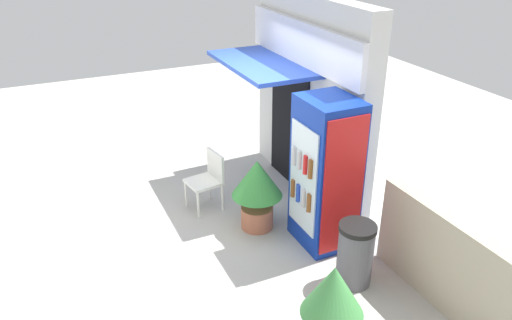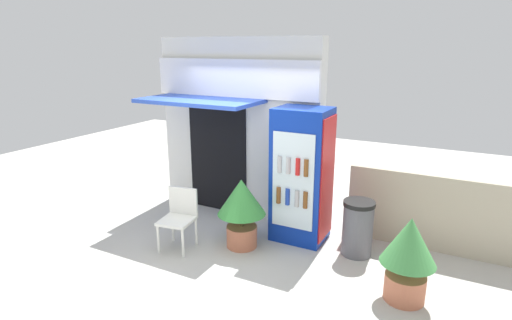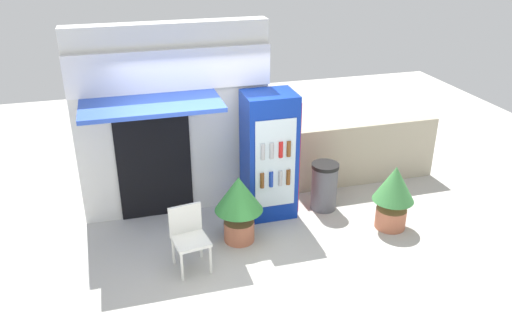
# 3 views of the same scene
# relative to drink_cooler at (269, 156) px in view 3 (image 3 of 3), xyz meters

# --- Properties ---
(ground) EXTENTS (16.00, 16.00, 0.00)m
(ground) POSITION_rel_drink_cooler_xyz_m (-0.92, -1.01, -0.99)
(ground) COLOR beige
(storefront_building) EXTENTS (2.90, 1.27, 2.95)m
(storefront_building) POSITION_rel_drink_cooler_xyz_m (-1.38, 0.51, 0.54)
(storefront_building) COLOR silver
(storefront_building) RESTS_ON ground
(drink_cooler) EXTENTS (0.78, 0.69, 1.97)m
(drink_cooler) POSITION_rel_drink_cooler_xyz_m (0.00, 0.00, 0.00)
(drink_cooler) COLOR #0C2D9E
(drink_cooler) RESTS_ON ground
(plastic_chair) EXTENTS (0.50, 0.51, 0.86)m
(plastic_chair) POSITION_rel_drink_cooler_xyz_m (-1.43, -1.05, -0.49)
(plastic_chair) COLOR white
(plastic_chair) RESTS_ON ground
(potted_plant_near_shop) EXTENTS (0.69, 0.69, 1.02)m
(potted_plant_near_shop) POSITION_rel_drink_cooler_xyz_m (-0.65, -0.64, -0.35)
(potted_plant_near_shop) COLOR #BC6B4C
(potted_plant_near_shop) RESTS_ON ground
(potted_plant_curbside) EXTENTS (0.61, 0.61, 1.01)m
(potted_plant_curbside) POSITION_rel_drink_cooler_xyz_m (1.64, -0.92, -0.39)
(potted_plant_curbside) COLOR #BC6B4C
(potted_plant_curbside) RESTS_ON ground
(trash_bin) EXTENTS (0.43, 0.43, 0.78)m
(trash_bin) POSITION_rel_drink_cooler_xyz_m (0.88, -0.11, -0.59)
(trash_bin) COLOR #595960
(trash_bin) RESTS_ON ground
(stone_boundary_wall) EXTENTS (2.64, 0.20, 1.10)m
(stone_boundary_wall) POSITION_rel_drink_cooler_xyz_m (1.91, 0.56, -0.44)
(stone_boundary_wall) COLOR #B7AD93
(stone_boundary_wall) RESTS_ON ground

